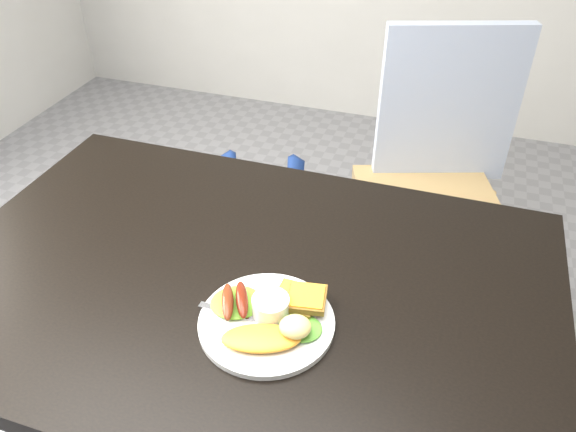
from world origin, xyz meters
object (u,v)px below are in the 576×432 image
(dining_chair, at_px, (428,208))
(plate, at_px, (267,322))
(person, at_px, (238,141))
(dining_table, at_px, (243,283))

(dining_chair, distance_m, plate, 0.95)
(person, height_order, plate, person)
(dining_chair, relative_size, plate, 1.84)
(dining_chair, distance_m, person, 0.67)
(dining_table, relative_size, plate, 5.04)
(dining_chair, height_order, plate, plate)
(plate, bearing_deg, dining_chair, 75.81)
(dining_table, relative_size, person, 0.78)
(plate, bearing_deg, person, 116.60)
(dining_chair, height_order, person, person)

